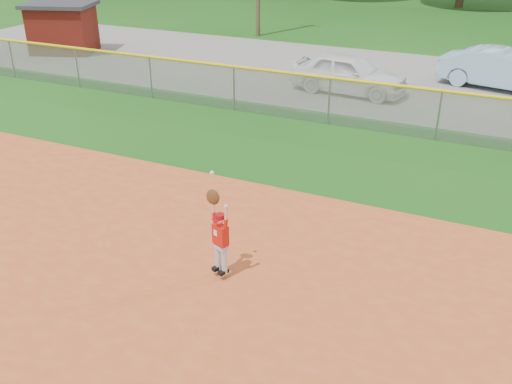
% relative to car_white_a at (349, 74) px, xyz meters
% --- Properties ---
extents(ground, '(120.00, 120.00, 0.00)m').
position_rel_car_white_a_xyz_m(ground, '(0.41, -13.55, -0.75)').
color(ground, '#184F12').
rests_on(ground, ground).
extents(parking_strip, '(44.00, 10.00, 0.03)m').
position_rel_car_white_a_xyz_m(parking_strip, '(0.41, 2.45, -0.74)').
color(parking_strip, slate).
rests_on(parking_strip, ground).
extents(car_white_a, '(4.37, 2.06, 1.44)m').
position_rel_car_white_a_xyz_m(car_white_a, '(0.00, 0.00, 0.00)').
color(car_white_a, white).
rests_on(car_white_a, parking_strip).
extents(car_blue, '(4.66, 2.40, 1.46)m').
position_rel_car_white_a_xyz_m(car_blue, '(5.01, 2.99, 0.01)').
color(car_blue, '#95C0DE').
rests_on(car_blue, parking_strip).
extents(utility_shed, '(3.68, 3.26, 2.30)m').
position_rel_car_white_a_xyz_m(utility_shed, '(-14.18, 0.86, 0.42)').
color(utility_shed, '#4E120B').
rests_on(utility_shed, ground).
extents(outfield_fence, '(40.06, 0.10, 1.55)m').
position_rel_car_white_a_xyz_m(outfield_fence, '(0.41, -3.55, 0.13)').
color(outfield_fence, gray).
rests_on(outfield_fence, ground).
extents(ballplayer, '(0.52, 0.34, 1.96)m').
position_rel_car_white_a_xyz_m(ballplayer, '(1.31, -12.43, 0.19)').
color(ballplayer, silver).
rests_on(ballplayer, ground).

